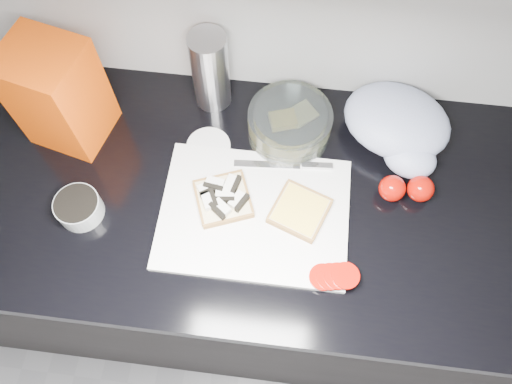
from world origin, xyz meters
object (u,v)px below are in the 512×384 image
cutting_board (254,214)px  bread_bag (58,95)px  steel_canister (210,71)px  glass_bowl (289,125)px

cutting_board → bread_bag: bearing=158.7°
cutting_board → bread_bag: (-0.44, 0.17, 0.12)m
steel_canister → glass_bowl: bearing=-22.9°
glass_bowl → steel_canister: 0.21m
cutting_board → bread_bag: size_ratio=1.60×
glass_bowl → bread_bag: 0.50m
glass_bowl → cutting_board: bearing=-104.1°
bread_bag → cutting_board: bearing=-7.4°
bread_bag → steel_canister: 0.33m
cutting_board → steel_canister: 0.34m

